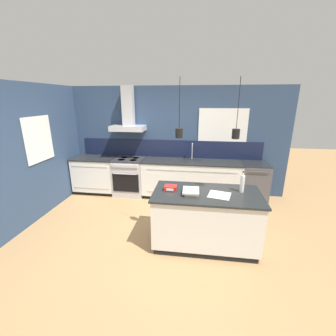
% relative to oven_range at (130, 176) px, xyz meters
% --- Properties ---
extents(ground_plane, '(16.00, 16.00, 0.00)m').
position_rel_oven_range_xyz_m(ground_plane, '(0.97, -1.69, -0.46)').
color(ground_plane, '#A87F51').
rests_on(ground_plane, ground).
extents(wall_back, '(5.60, 2.24, 2.60)m').
position_rel_oven_range_xyz_m(wall_back, '(0.91, 0.32, 0.90)').
color(wall_back, navy).
rests_on(wall_back, ground_plane).
extents(wall_left, '(0.08, 3.80, 2.60)m').
position_rel_oven_range_xyz_m(wall_left, '(-1.46, -0.99, 0.85)').
color(wall_left, navy).
rests_on(wall_left, ground_plane).
extents(counter_run_left, '(1.05, 0.64, 0.91)m').
position_rel_oven_range_xyz_m(counter_run_left, '(-0.88, 0.01, 0.01)').
color(counter_run_left, black).
rests_on(counter_run_left, ground_plane).
extents(counter_run_sink, '(2.33, 0.64, 1.31)m').
position_rel_oven_range_xyz_m(counter_run_sink, '(1.52, 0.01, 0.01)').
color(counter_run_sink, black).
rests_on(counter_run_sink, ground_plane).
extents(oven_range, '(0.73, 0.66, 0.91)m').
position_rel_oven_range_xyz_m(oven_range, '(0.00, 0.00, 0.00)').
color(oven_range, '#B5B5BA').
rests_on(oven_range, ground_plane).
extents(dishwasher, '(0.58, 0.65, 0.91)m').
position_rel_oven_range_xyz_m(dishwasher, '(2.97, 0.00, -0.00)').
color(dishwasher, '#4C4C51').
rests_on(dishwasher, ground_plane).
extents(kitchen_island, '(1.67, 0.88, 0.91)m').
position_rel_oven_range_xyz_m(kitchen_island, '(1.83, -1.82, 0.00)').
color(kitchen_island, black).
rests_on(kitchen_island, ground_plane).
extents(bottle_on_island, '(0.07, 0.07, 0.34)m').
position_rel_oven_range_xyz_m(bottle_on_island, '(2.37, -1.70, 0.60)').
color(bottle_on_island, silver).
rests_on(bottle_on_island, kitchen_island).
extents(book_stack, '(0.25, 0.29, 0.07)m').
position_rel_oven_range_xyz_m(book_stack, '(1.59, -1.89, 0.49)').
color(book_stack, beige).
rests_on(book_stack, kitchen_island).
extents(red_supply_box, '(0.19, 0.16, 0.07)m').
position_rel_oven_range_xyz_m(red_supply_box, '(1.26, -1.79, 0.49)').
color(red_supply_box, red).
rests_on(red_supply_box, kitchen_island).
extents(paper_pile, '(0.38, 0.36, 0.01)m').
position_rel_oven_range_xyz_m(paper_pile, '(2.02, -1.88, 0.46)').
color(paper_pile, silver).
rests_on(paper_pile, kitchen_island).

